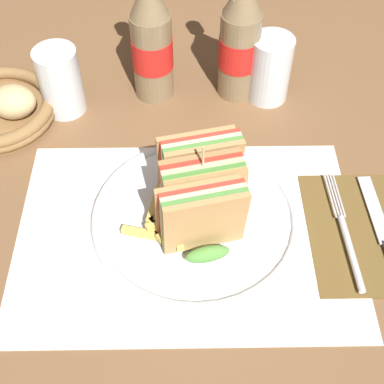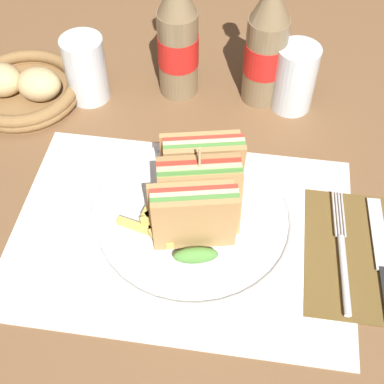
% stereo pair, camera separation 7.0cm
% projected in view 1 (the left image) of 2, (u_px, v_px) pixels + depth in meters
% --- Properties ---
extents(ground_plane, '(4.00, 4.00, 0.00)m').
position_uv_depth(ground_plane, '(195.00, 214.00, 0.73)').
color(ground_plane, brown).
extents(placemat, '(0.45, 0.32, 0.00)m').
position_uv_depth(placemat, '(187.00, 233.00, 0.71)').
color(placemat, silver).
rests_on(placemat, ground_plane).
extents(plate_main, '(0.28, 0.28, 0.02)m').
position_uv_depth(plate_main, '(192.00, 218.00, 0.71)').
color(plate_main, white).
rests_on(plate_main, ground_plane).
extents(club_sandwich, '(0.11, 0.16, 0.13)m').
position_uv_depth(club_sandwich, '(202.00, 193.00, 0.66)').
color(club_sandwich, tan).
rests_on(club_sandwich, plate_main).
extents(fries_pile, '(0.10, 0.10, 0.02)m').
position_uv_depth(fries_pile, '(166.00, 221.00, 0.68)').
color(fries_pile, '#E0B756').
rests_on(fries_pile, plate_main).
extents(napkin, '(0.14, 0.20, 0.00)m').
position_uv_depth(napkin, '(362.00, 231.00, 0.71)').
color(napkin, brown).
rests_on(napkin, ground_plane).
extents(fork, '(0.02, 0.19, 0.01)m').
position_uv_depth(fork, '(347.00, 240.00, 0.69)').
color(fork, silver).
rests_on(fork, napkin).
extents(knife, '(0.02, 0.19, 0.00)m').
position_uv_depth(knife, '(382.00, 231.00, 0.70)').
color(knife, black).
rests_on(knife, napkin).
extents(coke_bottle_near, '(0.06, 0.06, 0.23)m').
position_uv_depth(coke_bottle_near, '(152.00, 41.00, 0.81)').
color(coke_bottle_near, '#7A6647').
rests_on(coke_bottle_near, ground_plane).
extents(coke_bottle_far, '(0.06, 0.06, 0.23)m').
position_uv_depth(coke_bottle_far, '(240.00, 40.00, 0.81)').
color(coke_bottle_far, '#7A6647').
rests_on(coke_bottle_far, ground_plane).
extents(glass_near, '(0.07, 0.07, 0.11)m').
position_uv_depth(glass_near, '(270.00, 69.00, 0.84)').
color(glass_near, silver).
rests_on(glass_near, ground_plane).
extents(glass_far, '(0.07, 0.07, 0.11)m').
position_uv_depth(glass_far, '(61.00, 85.00, 0.83)').
color(glass_far, silver).
rests_on(glass_far, ground_plane).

